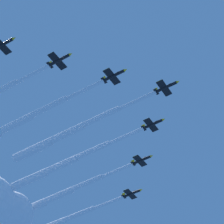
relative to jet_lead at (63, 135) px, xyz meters
name	(u,v)px	position (x,y,z in m)	size (l,w,h in m)	color
jet_lead	(63,135)	(0.00, 0.00, 0.00)	(33.98, 69.46, 3.94)	black
jet_port_inner	(58,167)	(-8.20, -18.26, 2.38)	(34.02, 69.76, 4.00)	black
jet_starboard_inner	(12,126)	(18.99, -6.55, -0.93)	(34.25, 69.92, 4.05)	black
jet_port_mid	(55,197)	(-17.16, -35.29, 2.31)	(32.88, 68.18, 4.06)	black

